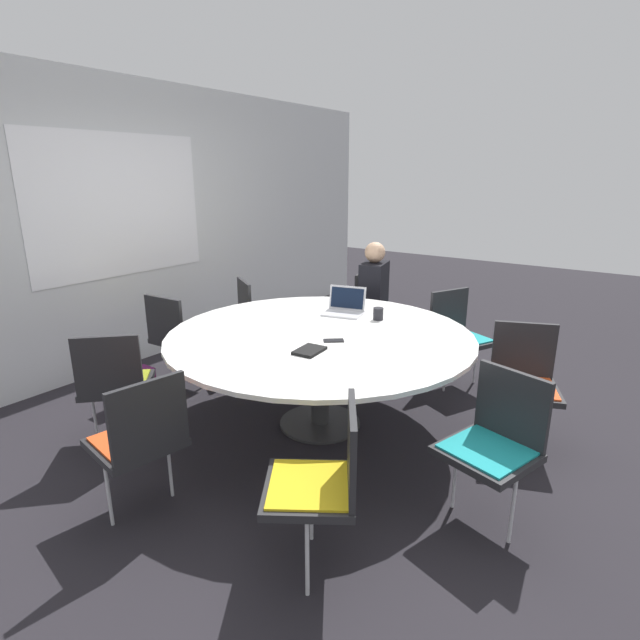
% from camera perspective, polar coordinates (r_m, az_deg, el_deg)
% --- Properties ---
extents(ground_plane, '(16.00, 16.00, 0.00)m').
position_cam_1_polar(ground_plane, '(3.90, 0.00, -11.79)').
color(ground_plane, black).
extents(wall_back, '(8.00, 0.07, 2.70)m').
position_cam_1_polar(wall_back, '(5.16, -21.88, 9.85)').
color(wall_back, silver).
rests_on(wall_back, ground_plane).
extents(conference_table, '(2.21, 2.21, 0.73)m').
position_cam_1_polar(conference_table, '(3.64, 0.00, -2.63)').
color(conference_table, '#333333').
rests_on(conference_table, ground_plane).
extents(chair_0, '(0.53, 0.52, 0.85)m').
position_cam_1_polar(chair_0, '(5.27, 6.07, 1.70)').
color(chair_0, '#262628').
rests_on(chair_0, ground_plane).
extents(chair_1, '(0.59, 0.60, 0.85)m').
position_cam_1_polar(chair_1, '(4.95, -7.13, 0.67)').
color(chair_1, '#262628').
rests_on(chair_1, ground_plane).
extents(chair_2, '(0.45, 0.46, 0.85)m').
position_cam_1_polar(chair_2, '(4.52, -16.02, -1.42)').
color(chair_2, '#262628').
rests_on(chair_2, ground_plane).
extents(chair_3, '(0.61, 0.61, 0.85)m').
position_cam_1_polar(chair_3, '(3.67, -22.42, -6.25)').
color(chair_3, '#262628').
rests_on(chair_3, ground_plane).
extents(chair_4, '(0.50, 0.49, 0.85)m').
position_cam_1_polar(chair_4, '(2.90, -19.84, -12.22)').
color(chair_4, '#262628').
rests_on(chair_4, ground_plane).
extents(chair_5, '(0.60, 0.59, 0.85)m').
position_cam_1_polar(chair_5, '(2.42, 0.42, -17.32)').
color(chair_5, '#262628').
rests_on(chair_5, ground_plane).
extents(chair_6, '(0.53, 0.54, 0.85)m').
position_cam_1_polar(chair_6, '(2.86, 19.40, -12.54)').
color(chair_6, '#262628').
rests_on(chair_6, ground_plane).
extents(chair_7, '(0.55, 0.57, 0.85)m').
position_cam_1_polar(chair_7, '(3.72, 22.28, -5.94)').
color(chair_7, '#262628').
rests_on(chair_7, ground_plane).
extents(chair_8, '(0.58, 0.57, 0.85)m').
position_cam_1_polar(chair_8, '(4.56, 15.46, -1.21)').
color(chair_8, '#262628').
rests_on(chair_8, ground_plane).
extents(person_0, '(0.40, 0.32, 1.20)m').
position_cam_1_polar(person_0, '(4.98, 6.33, 3.12)').
color(person_0, black).
rests_on(person_0, ground_plane).
extents(laptop, '(0.32, 0.36, 0.21)m').
position_cam_1_polar(laptop, '(4.11, 2.85, 1.48)').
color(laptop, silver).
rests_on(laptop, conference_table).
extents(spiral_notebook, '(0.22, 0.17, 0.02)m').
position_cam_1_polar(spiral_notebook, '(3.24, -1.21, -3.51)').
color(spiral_notebook, black).
rests_on(spiral_notebook, conference_table).
extents(coffee_cup, '(0.08, 0.08, 0.10)m').
position_cam_1_polar(coffee_cup, '(3.95, 6.67, 0.71)').
color(coffee_cup, black).
rests_on(coffee_cup, conference_table).
extents(cell_phone, '(0.14, 0.15, 0.01)m').
position_cam_1_polar(cell_phone, '(3.45, 1.57, -2.36)').
color(cell_phone, black).
rests_on(cell_phone, conference_table).
extents(handbag, '(0.36, 0.16, 0.28)m').
position_cam_1_polar(handbag, '(4.43, -20.64, -7.32)').
color(handbag, '#661E56').
rests_on(handbag, ground_plane).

